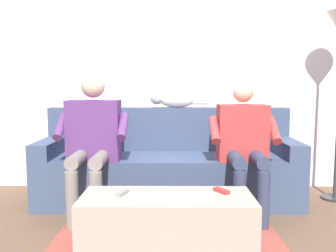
{
  "coord_description": "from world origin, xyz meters",
  "views": [
    {
      "loc": [
        -0.02,
        3.17,
        1.08
      ],
      "look_at": [
        0.0,
        0.18,
        0.74
      ],
      "focal_mm": 38.21,
      "sensor_mm": 36.0,
      "label": 1
    }
  ],
  "objects_px": {
    "couch": "(168,168)",
    "coffee_table": "(167,225)",
    "person_left_seated": "(244,140)",
    "remote_red": "(221,191)",
    "person_right_seated": "(92,136)",
    "cat_on_backrest": "(172,99)",
    "remote_gray": "(122,193)"
  },
  "relations": [
    {
      "from": "person_left_seated",
      "to": "remote_red",
      "type": "distance_m",
      "value": 0.76
    },
    {
      "from": "person_right_seated",
      "to": "remote_red",
      "type": "bearing_deg",
      "value": 145.66
    },
    {
      "from": "remote_red",
      "to": "remote_gray",
      "type": "bearing_deg",
      "value": 62.22
    },
    {
      "from": "couch",
      "to": "remote_gray",
      "type": "height_order",
      "value": "couch"
    },
    {
      "from": "coffee_table",
      "to": "cat_on_backrest",
      "type": "relative_size",
      "value": 1.85
    },
    {
      "from": "couch",
      "to": "cat_on_backrest",
      "type": "relative_size",
      "value": 3.98
    },
    {
      "from": "remote_gray",
      "to": "person_left_seated",
      "type": "bearing_deg",
      "value": 151.53
    },
    {
      "from": "person_left_seated",
      "to": "remote_gray",
      "type": "xyz_separation_m",
      "value": [
        0.92,
        0.73,
        -0.23
      ]
    },
    {
      "from": "coffee_table",
      "to": "person_right_seated",
      "type": "bearing_deg",
      "value": -49.85
    },
    {
      "from": "couch",
      "to": "person_right_seated",
      "type": "bearing_deg",
      "value": 28.88
    },
    {
      "from": "couch",
      "to": "coffee_table",
      "type": "xyz_separation_m",
      "value": [
        0.0,
        1.1,
        -0.11
      ]
    },
    {
      "from": "coffee_table",
      "to": "remote_red",
      "type": "distance_m",
      "value": 0.42
    },
    {
      "from": "person_left_seated",
      "to": "remote_red",
      "type": "xyz_separation_m",
      "value": [
        0.28,
        0.67,
        -0.23
      ]
    },
    {
      "from": "coffee_table",
      "to": "person_left_seated",
      "type": "xyz_separation_m",
      "value": [
        -0.63,
        -0.74,
        0.44
      ]
    },
    {
      "from": "coffee_table",
      "to": "remote_gray",
      "type": "xyz_separation_m",
      "value": [
        0.29,
        -0.01,
        0.2
      ]
    },
    {
      "from": "coffee_table",
      "to": "person_left_seated",
      "type": "relative_size",
      "value": 0.98
    },
    {
      "from": "person_left_seated",
      "to": "cat_on_backrest",
      "type": "bearing_deg",
      "value": -44.31
    },
    {
      "from": "coffee_table",
      "to": "person_right_seated",
      "type": "distance_m",
      "value": 1.09
    },
    {
      "from": "person_left_seated",
      "to": "cat_on_backrest",
      "type": "xyz_separation_m",
      "value": [
        0.6,
        -0.58,
        0.32
      ]
    },
    {
      "from": "couch",
      "to": "remote_gray",
      "type": "bearing_deg",
      "value": 75.22
    },
    {
      "from": "person_right_seated",
      "to": "cat_on_backrest",
      "type": "relative_size",
      "value": 1.99
    },
    {
      "from": "coffee_table",
      "to": "person_right_seated",
      "type": "height_order",
      "value": "person_right_seated"
    },
    {
      "from": "couch",
      "to": "coffee_table",
      "type": "relative_size",
      "value": 2.15
    },
    {
      "from": "couch",
      "to": "remote_red",
      "type": "distance_m",
      "value": 1.09
    },
    {
      "from": "coffee_table",
      "to": "remote_red",
      "type": "height_order",
      "value": "remote_red"
    },
    {
      "from": "remote_gray",
      "to": "couch",
      "type": "bearing_deg",
      "value": -171.78
    },
    {
      "from": "couch",
      "to": "person_right_seated",
      "type": "height_order",
      "value": "person_right_seated"
    },
    {
      "from": "coffee_table",
      "to": "couch",
      "type": "bearing_deg",
      "value": -90.0
    },
    {
      "from": "coffee_table",
      "to": "cat_on_backrest",
      "type": "height_order",
      "value": "cat_on_backrest"
    },
    {
      "from": "couch",
      "to": "cat_on_backrest",
      "type": "distance_m",
      "value": 0.69
    },
    {
      "from": "coffee_table",
      "to": "cat_on_backrest",
      "type": "distance_m",
      "value": 1.53
    },
    {
      "from": "remote_gray",
      "to": "remote_red",
      "type": "bearing_deg",
      "value": 118.32
    }
  ]
}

